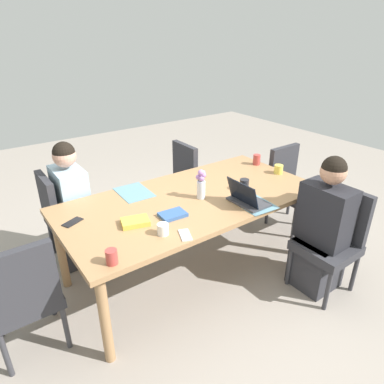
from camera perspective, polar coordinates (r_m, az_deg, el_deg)
ground_plane at (r=3.31m, az=-0.00°, el=-12.71°), size 10.00×10.00×0.00m
dining_table at (r=2.94m, az=-0.00°, el=-2.08°), size 2.22×1.09×0.76m
chair_far_left_near at (r=3.08m, az=22.53°, el=-6.79°), size 0.44×0.44×0.90m
person_far_left_near at (r=3.04m, az=20.90°, el=-6.39°), size 0.36×0.40×1.19m
chair_near_left_mid at (r=3.39m, az=-20.64°, el=-3.45°), size 0.44×0.44×0.90m
person_near_left_mid at (r=3.34m, az=-19.20°, el=-3.11°), size 0.36×0.40×1.19m
chair_head_left_left_far at (r=3.95m, az=16.01°, el=1.38°), size 0.44×0.44×0.90m
chair_near_right_near at (r=4.02m, az=0.17°, el=2.82°), size 0.44×0.44×0.90m
chair_head_right_right_mid at (r=2.55m, az=-26.41°, el=-15.03°), size 0.44×0.44×0.90m
flower_vase at (r=2.84m, az=1.56°, el=1.39°), size 0.08×0.08×0.26m
placemat_far_left_near at (r=2.85m, az=10.13°, el=-1.84°), size 0.29×0.38×0.00m
placemat_near_left_mid at (r=3.03m, az=-9.67°, el=-0.04°), size 0.27×0.37×0.00m
laptop_far_left_near at (r=2.81m, az=9.15°, el=-1.15°), size 0.22×0.32×0.21m
coffee_mug_near_left at (r=2.15m, az=-13.31°, el=-10.51°), size 0.07×0.07×0.10m
coffee_mug_near_right at (r=3.06m, az=8.73°, el=1.24°), size 0.08×0.08×0.10m
coffee_mug_centre_left at (r=3.49m, az=14.28°, el=3.72°), size 0.09×0.09×0.09m
coffee_mug_centre_right at (r=2.38m, az=-4.90°, el=-6.22°), size 0.08×0.08×0.08m
coffee_mug_far_left at (r=3.68m, az=10.77°, el=5.35°), size 0.08×0.08×0.11m
book_red_cover at (r=2.54m, az=-9.49°, el=-4.95°), size 0.23×0.19×0.04m
book_blue_cover at (r=2.61m, az=-3.25°, el=-3.79°), size 0.21×0.15×0.03m
phone_black at (r=2.68m, az=-19.35°, el=-4.78°), size 0.17×0.13×0.01m
phone_silver at (r=2.38m, az=-1.14°, el=-7.21°), size 0.12×0.17×0.01m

